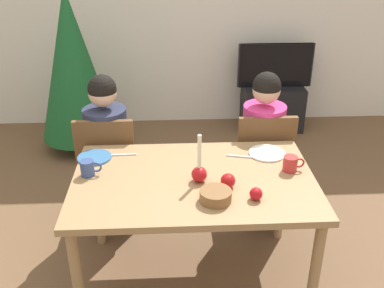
{
  "coord_description": "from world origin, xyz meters",
  "views": [
    {
      "loc": [
        -0.13,
        -2.22,
        2.09
      ],
      "look_at": [
        0.0,
        0.2,
        0.87
      ],
      "focal_mm": 42.03,
      "sensor_mm": 36.0,
      "label": 1
    }
  ],
  "objects_px": {
    "plate_left": "(94,157)",
    "dining_table": "(194,190)",
    "plate_right": "(267,153)",
    "bowl_walnuts": "(216,196)",
    "tv_stand": "(272,107)",
    "christmas_tree": "(73,65)",
    "chair_right": "(262,161)",
    "candle_centerpiece": "(199,172)",
    "apple_near_candle": "(256,194)",
    "mug_right": "(291,164)",
    "chair_left": "(109,165)",
    "person_left_child": "(108,156)",
    "apple_by_left_plate": "(228,181)",
    "mug_left": "(88,168)",
    "person_right_child": "(262,152)",
    "tv": "(275,65)"
  },
  "relations": [
    {
      "from": "dining_table",
      "to": "tv_stand",
      "type": "bearing_deg",
      "value": 66.81
    },
    {
      "from": "candle_centerpiece",
      "to": "apple_by_left_plate",
      "type": "bearing_deg",
      "value": -24.9
    },
    {
      "from": "person_left_child",
      "to": "apple_near_candle",
      "type": "distance_m",
      "value": 1.27
    },
    {
      "from": "person_left_child",
      "to": "plate_left",
      "type": "relative_size",
      "value": 5.53
    },
    {
      "from": "chair_right",
      "to": "apple_near_candle",
      "type": "relative_size",
      "value": 12.79
    },
    {
      "from": "christmas_tree",
      "to": "chair_right",
      "type": "bearing_deg",
      "value": -40.11
    },
    {
      "from": "bowl_walnuts",
      "to": "apple_by_left_plate",
      "type": "distance_m",
      "value": 0.15
    },
    {
      "from": "person_left_child",
      "to": "bowl_walnuts",
      "type": "distance_m",
      "value": 1.13
    },
    {
      "from": "person_left_child",
      "to": "plate_right",
      "type": "xyz_separation_m",
      "value": [
        1.06,
        -0.37,
        0.19
      ]
    },
    {
      "from": "christmas_tree",
      "to": "mug_left",
      "type": "height_order",
      "value": "christmas_tree"
    },
    {
      "from": "chair_left",
      "to": "chair_right",
      "type": "xyz_separation_m",
      "value": [
        1.11,
        0.0,
        0.0
      ]
    },
    {
      "from": "chair_left",
      "to": "tv",
      "type": "bearing_deg",
      "value": 47.3
    },
    {
      "from": "plate_left",
      "to": "chair_right",
      "type": "bearing_deg",
      "value": 16.47
    },
    {
      "from": "plate_right",
      "to": "bowl_walnuts",
      "type": "bearing_deg",
      "value": -126.75
    },
    {
      "from": "chair_right",
      "to": "apple_by_left_plate",
      "type": "xyz_separation_m",
      "value": [
        -0.35,
        -0.71,
        0.28
      ]
    },
    {
      "from": "person_left_child",
      "to": "plate_left",
      "type": "height_order",
      "value": "person_left_child"
    },
    {
      "from": "chair_left",
      "to": "plate_left",
      "type": "bearing_deg",
      "value": -94.94
    },
    {
      "from": "mug_right",
      "to": "chair_left",
      "type": "bearing_deg",
      "value": 154.49
    },
    {
      "from": "bowl_walnuts",
      "to": "apple_by_left_plate",
      "type": "height_order",
      "value": "apple_by_left_plate"
    },
    {
      "from": "chair_right",
      "to": "tv",
      "type": "bearing_deg",
      "value": 74.97
    },
    {
      "from": "plate_left",
      "to": "dining_table",
      "type": "bearing_deg",
      "value": -24.13
    },
    {
      "from": "chair_left",
      "to": "person_left_child",
      "type": "relative_size",
      "value": 0.77
    },
    {
      "from": "chair_left",
      "to": "mug_right",
      "type": "height_order",
      "value": "chair_left"
    },
    {
      "from": "bowl_walnuts",
      "to": "apple_near_candle",
      "type": "distance_m",
      "value": 0.22
    },
    {
      "from": "plate_right",
      "to": "mug_left",
      "type": "distance_m",
      "value": 1.11
    },
    {
      "from": "chair_right",
      "to": "plate_right",
      "type": "distance_m",
      "value": 0.42
    },
    {
      "from": "christmas_tree",
      "to": "candle_centerpiece",
      "type": "xyz_separation_m",
      "value": [
        1.06,
        -1.96,
        -0.04
      ]
    },
    {
      "from": "christmas_tree",
      "to": "apple_by_left_plate",
      "type": "relative_size",
      "value": 19.91
    },
    {
      "from": "plate_right",
      "to": "tv",
      "type": "bearing_deg",
      "value": 76.06
    },
    {
      "from": "chair_left",
      "to": "bowl_walnuts",
      "type": "relative_size",
      "value": 5.27
    },
    {
      "from": "person_left_child",
      "to": "christmas_tree",
      "type": "height_order",
      "value": "christmas_tree"
    },
    {
      "from": "candle_centerpiece",
      "to": "plate_right",
      "type": "bearing_deg",
      "value": 34.01
    },
    {
      "from": "apple_near_candle",
      "to": "candle_centerpiece",
      "type": "bearing_deg",
      "value": 145.04
    },
    {
      "from": "mug_left",
      "to": "apple_by_left_plate",
      "type": "relative_size",
      "value": 1.49
    },
    {
      "from": "plate_left",
      "to": "mug_right",
      "type": "relative_size",
      "value": 1.64
    },
    {
      "from": "christmas_tree",
      "to": "apple_by_left_plate",
      "type": "distance_m",
      "value": 2.36
    },
    {
      "from": "christmas_tree",
      "to": "apple_by_left_plate",
      "type": "height_order",
      "value": "christmas_tree"
    },
    {
      "from": "christmas_tree",
      "to": "bowl_walnuts",
      "type": "bearing_deg",
      "value": -62.32
    },
    {
      "from": "candle_centerpiece",
      "to": "plate_left",
      "type": "height_order",
      "value": "candle_centerpiece"
    },
    {
      "from": "plate_right",
      "to": "mug_left",
      "type": "xyz_separation_m",
      "value": [
        -1.09,
        -0.2,
        0.04
      ]
    },
    {
      "from": "person_left_child",
      "to": "mug_left",
      "type": "distance_m",
      "value": 0.62
    },
    {
      "from": "person_right_child",
      "to": "mug_left",
      "type": "xyz_separation_m",
      "value": [
        -1.14,
        -0.57,
        0.23
      ]
    },
    {
      "from": "person_right_child",
      "to": "mug_right",
      "type": "relative_size",
      "value": 9.1
    },
    {
      "from": "person_left_child",
      "to": "christmas_tree",
      "type": "xyz_separation_m",
      "value": [
        -0.45,
        1.28,
        0.29
      ]
    },
    {
      "from": "apple_near_candle",
      "to": "mug_right",
      "type": "bearing_deg",
      "value": 48.54
    },
    {
      "from": "chair_left",
      "to": "bowl_walnuts",
      "type": "height_order",
      "value": "chair_left"
    },
    {
      "from": "candle_centerpiece",
      "to": "apple_near_candle",
      "type": "relative_size",
      "value": 4.15
    },
    {
      "from": "candle_centerpiece",
      "to": "tv_stand",
      "type": "bearing_deg",
      "value": 67.72
    },
    {
      "from": "apple_by_left_plate",
      "to": "chair_right",
      "type": "bearing_deg",
      "value": 64.08
    },
    {
      "from": "mug_left",
      "to": "bowl_walnuts",
      "type": "relative_size",
      "value": 0.73
    }
  ]
}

